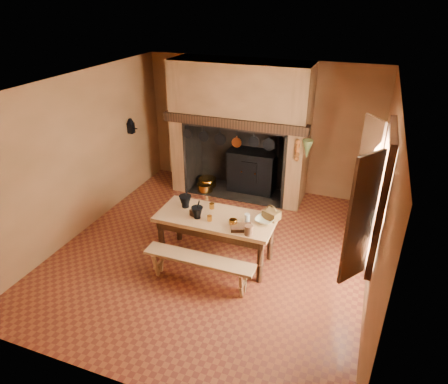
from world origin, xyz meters
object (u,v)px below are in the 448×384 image
(coffee_grinder, at_px, (194,212))
(mixing_bowl, at_px, (265,220))
(bench_front, at_px, (199,264))
(work_table, at_px, (216,223))
(iron_range, at_px, (252,171))
(wicker_basket, at_px, (271,214))

(coffee_grinder, bearing_deg, mixing_bowl, 28.86)
(bench_front, bearing_deg, coffee_grinder, 119.09)
(bench_front, height_order, mixing_bowl, mixing_bowl)
(bench_front, bearing_deg, work_table, 90.00)
(work_table, bearing_deg, coffee_grinder, -164.26)
(iron_range, height_order, bench_front, iron_range)
(bench_front, xyz_separation_m, coffee_grinder, (-0.33, 0.59, 0.52))
(coffee_grinder, bearing_deg, wicker_basket, 34.78)
(wicker_basket, bearing_deg, mixing_bowl, -92.79)
(work_table, relative_size, bench_front, 1.10)
(wicker_basket, bearing_deg, coffee_grinder, -141.39)
(work_table, distance_m, coffee_grinder, 0.39)
(work_table, xyz_separation_m, mixing_bowl, (0.77, 0.09, 0.16))
(iron_range, bearing_deg, wicker_basket, -66.96)
(bench_front, distance_m, wicker_basket, 1.35)
(bench_front, relative_size, wicker_basket, 5.65)
(work_table, relative_size, coffee_grinder, 11.26)
(work_table, height_order, mixing_bowl, mixing_bowl)
(wicker_basket, bearing_deg, iron_range, 136.06)
(iron_range, bearing_deg, mixing_bowl, -69.41)
(bench_front, bearing_deg, wicker_basket, 47.58)
(iron_range, bearing_deg, bench_front, -86.88)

